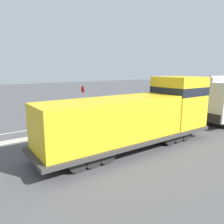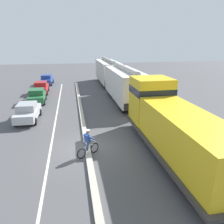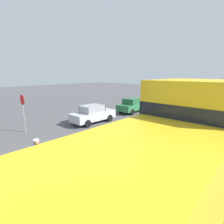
{
  "view_description": "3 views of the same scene",
  "coord_description": "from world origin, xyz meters",
  "px_view_note": "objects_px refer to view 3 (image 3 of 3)",
  "views": [
    {
      "loc": [
        14.85,
        -10.14,
        4.71
      ],
      "look_at": [
        -0.31,
        0.62,
        1.04
      ],
      "focal_mm": 35.0,
      "sensor_mm": 36.0,
      "label": 1
    },
    {
      "loc": [
        -0.77,
        -13.16,
        6.8
      ],
      "look_at": [
        2.1,
        2.27,
        1.71
      ],
      "focal_mm": 35.0,
      "sensor_mm": 36.0,
      "label": 2
    },
    {
      "loc": [
        6.96,
        -3.83,
        4.4
      ],
      "look_at": [
        -3.76,
        7.89,
        0.91
      ],
      "focal_mm": 28.0,
      "sensor_mm": 36.0,
      "label": 3
    }
  ],
  "objects_px": {
    "parked_car_green": "(133,105)",
    "locomotive": "(136,201)",
    "parked_car_red": "(153,100)",
    "parked_car_blue": "(174,96)",
    "stop_sign": "(23,106)",
    "cyclist": "(37,159)",
    "parked_car_silver": "(93,114)"
  },
  "relations": [
    {
      "from": "locomotive",
      "to": "parked_car_green",
      "type": "height_order",
      "value": "locomotive"
    },
    {
      "from": "parked_car_silver",
      "to": "locomotive",
      "type": "bearing_deg",
      "value": -37.23
    },
    {
      "from": "parked_car_red",
      "to": "cyclist",
      "type": "height_order",
      "value": "cyclist"
    },
    {
      "from": "parked_car_red",
      "to": "parked_car_silver",
      "type": "bearing_deg",
      "value": -89.29
    },
    {
      "from": "stop_sign",
      "to": "parked_car_green",
      "type": "bearing_deg",
      "value": 80.65
    },
    {
      "from": "locomotive",
      "to": "parked_car_blue",
      "type": "xyz_separation_m",
      "value": [
        -10.0,
        25.18,
        -0.98
      ]
    },
    {
      "from": "parked_car_green",
      "to": "parked_car_blue",
      "type": "relative_size",
      "value": 1.0
    },
    {
      "from": "parked_car_green",
      "to": "cyclist",
      "type": "distance_m",
      "value": 14.36
    },
    {
      "from": "parked_car_red",
      "to": "parked_car_blue",
      "type": "relative_size",
      "value": 0.99
    },
    {
      "from": "locomotive",
      "to": "parked_car_blue",
      "type": "distance_m",
      "value": 27.11
    },
    {
      "from": "stop_sign",
      "to": "parked_car_silver",
      "type": "bearing_deg",
      "value": 70.26
    },
    {
      "from": "locomotive",
      "to": "cyclist",
      "type": "bearing_deg",
      "value": 177.65
    },
    {
      "from": "locomotive",
      "to": "parked_car_green",
      "type": "bearing_deg",
      "value": 126.03
    },
    {
      "from": "parked_car_red",
      "to": "locomotive",
      "type": "bearing_deg",
      "value": -61.41
    },
    {
      "from": "parked_car_red",
      "to": "stop_sign",
      "type": "distance_m",
      "value": 16.42
    },
    {
      "from": "locomotive",
      "to": "parked_car_silver",
      "type": "distance_m",
      "value": 12.59
    },
    {
      "from": "locomotive",
      "to": "parked_car_blue",
      "type": "bearing_deg",
      "value": 111.65
    },
    {
      "from": "parked_car_green",
      "to": "parked_car_red",
      "type": "xyz_separation_m",
      "value": [
        -0.13,
        4.84,
        0.0
      ]
    },
    {
      "from": "parked_car_green",
      "to": "locomotive",
      "type": "bearing_deg",
      "value": -53.97
    },
    {
      "from": "cyclist",
      "to": "stop_sign",
      "type": "distance_m",
      "value": 7.09
    },
    {
      "from": "parked_car_silver",
      "to": "parked_car_red",
      "type": "xyz_separation_m",
      "value": [
        -0.14,
        11.0,
        0.0
      ]
    },
    {
      "from": "parked_car_blue",
      "to": "cyclist",
      "type": "bearing_deg",
      "value": -79.19
    },
    {
      "from": "parked_car_green",
      "to": "cyclist",
      "type": "bearing_deg",
      "value": -70.56
    },
    {
      "from": "parked_car_blue",
      "to": "stop_sign",
      "type": "xyz_separation_m",
      "value": [
        -1.89,
        -22.87,
        1.21
      ]
    },
    {
      "from": "cyclist",
      "to": "locomotive",
      "type": "bearing_deg",
      "value": -2.35
    },
    {
      "from": "parked_car_red",
      "to": "cyclist",
      "type": "relative_size",
      "value": 2.46
    },
    {
      "from": "parked_car_red",
      "to": "cyclist",
      "type": "distance_m",
      "value": 19.02
    },
    {
      "from": "parked_car_red",
      "to": "stop_sign",
      "type": "relative_size",
      "value": 1.47
    },
    {
      "from": "parked_car_silver",
      "to": "cyclist",
      "type": "relative_size",
      "value": 2.48
    },
    {
      "from": "parked_car_green",
      "to": "parked_car_red",
      "type": "height_order",
      "value": "same"
    },
    {
      "from": "parked_car_blue",
      "to": "stop_sign",
      "type": "height_order",
      "value": "stop_sign"
    },
    {
      "from": "parked_car_silver",
      "to": "parked_car_red",
      "type": "distance_m",
      "value": 11.0
    }
  ]
}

